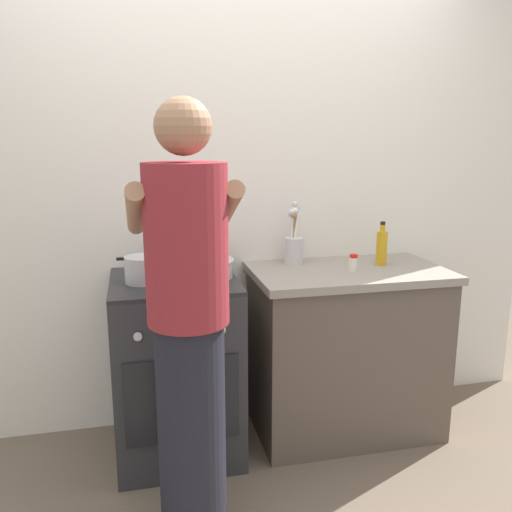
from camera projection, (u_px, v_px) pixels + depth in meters
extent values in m
plane|color=#6B5B4C|center=(252.00, 455.00, 2.67)|extent=(6.00, 6.00, 0.00)
cube|color=silver|center=(267.00, 196.00, 2.92)|extent=(3.20, 0.10, 2.50)
cube|color=brown|center=(345.00, 354.00, 2.84)|extent=(0.96, 0.56, 0.86)
cube|color=gray|center=(348.00, 273.00, 2.74)|extent=(1.00, 0.60, 0.04)
cube|color=#2D2D33|center=(177.00, 368.00, 2.64)|extent=(0.60, 0.60, 0.88)
cube|color=#232326|center=(174.00, 281.00, 2.54)|extent=(0.60, 0.60, 0.02)
cube|color=black|center=(183.00, 401.00, 2.35)|extent=(0.51, 0.01, 0.40)
cylinder|color=silver|center=(138.00, 337.00, 2.24)|extent=(0.04, 0.01, 0.04)
cylinder|color=silver|center=(180.00, 333.00, 2.28)|extent=(0.04, 0.01, 0.04)
cylinder|color=silver|center=(222.00, 330.00, 2.32)|extent=(0.04, 0.01, 0.04)
cylinder|color=#B2B2B7|center=(143.00, 269.00, 2.47)|extent=(0.17, 0.17, 0.12)
cube|color=black|center=(120.00, 259.00, 2.44)|extent=(0.04, 0.02, 0.01)
cube|color=black|center=(165.00, 257.00, 2.48)|extent=(0.04, 0.02, 0.01)
cylinder|color=#B7B7BC|center=(202.00, 268.00, 2.57)|extent=(0.30, 0.30, 0.09)
torus|color=#B7B7BC|center=(202.00, 260.00, 2.56)|extent=(0.31, 0.31, 0.01)
cylinder|color=silver|center=(294.00, 250.00, 2.85)|extent=(0.10, 0.10, 0.14)
cylinder|color=white|center=(295.00, 236.00, 2.84)|extent=(0.05, 0.04, 0.26)
sphere|color=white|center=(295.00, 210.00, 2.81)|extent=(0.03, 0.03, 0.03)
cylinder|color=silver|center=(295.00, 234.00, 2.85)|extent=(0.05, 0.03, 0.30)
sphere|color=silver|center=(295.00, 204.00, 2.81)|extent=(0.03, 0.03, 0.03)
cylinder|color=#9E7547|center=(293.00, 238.00, 2.84)|extent=(0.03, 0.02, 0.22)
sphere|color=#9E7547|center=(293.00, 215.00, 2.82)|extent=(0.03, 0.03, 0.03)
cylinder|color=#B7BABF|center=(291.00, 238.00, 2.85)|extent=(0.03, 0.02, 0.23)
sphere|color=#B7BABF|center=(291.00, 214.00, 2.82)|extent=(0.03, 0.03, 0.03)
cylinder|color=silver|center=(292.00, 237.00, 2.84)|extent=(0.02, 0.03, 0.25)
sphere|color=silver|center=(292.00, 212.00, 2.81)|extent=(0.03, 0.03, 0.03)
cylinder|color=silver|center=(353.00, 264.00, 2.69)|extent=(0.04, 0.04, 0.07)
cylinder|color=red|center=(354.00, 256.00, 2.68)|extent=(0.04, 0.04, 0.02)
cylinder|color=gold|center=(382.00, 248.00, 2.81)|extent=(0.06, 0.06, 0.18)
cylinder|color=gold|center=(383.00, 228.00, 2.78)|extent=(0.03, 0.03, 0.04)
cylinder|color=black|center=(383.00, 223.00, 2.78)|extent=(0.03, 0.03, 0.02)
cylinder|color=black|center=(192.00, 433.00, 2.04)|extent=(0.26, 0.26, 0.90)
cylinder|color=maroon|center=(186.00, 245.00, 1.88)|extent=(0.30, 0.30, 0.58)
sphere|color=#A07254|center=(183.00, 126.00, 1.79)|extent=(0.20, 0.20, 0.20)
cylinder|color=#A07254|center=(136.00, 210.00, 1.95)|extent=(0.07, 0.41, 0.24)
cylinder|color=#A07254|center=(226.00, 208.00, 2.03)|extent=(0.07, 0.41, 0.24)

